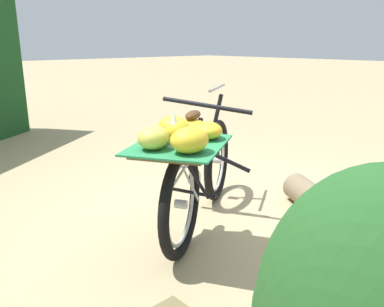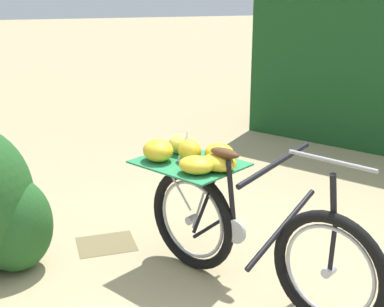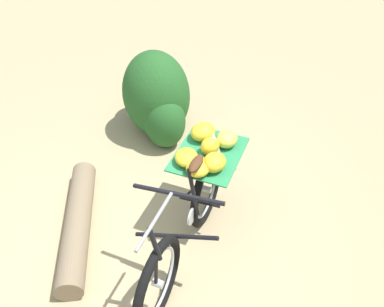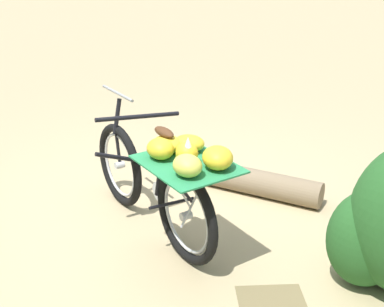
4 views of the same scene
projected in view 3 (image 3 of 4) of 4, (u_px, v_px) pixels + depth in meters
ground_plane at (177, 259)px, 3.53m from camera, size 60.00×60.00×0.00m
bicycle at (193, 202)px, 3.33m from camera, size 1.17×1.68×1.03m
fallen_log at (78, 223)px, 3.69m from camera, size 1.37×0.94×0.24m
shrub_cluster at (156, 98)px, 4.70m from camera, size 1.11×0.76×1.06m
leaf_litter_patch at (212, 165)px, 4.48m from camera, size 0.44×0.36×0.01m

